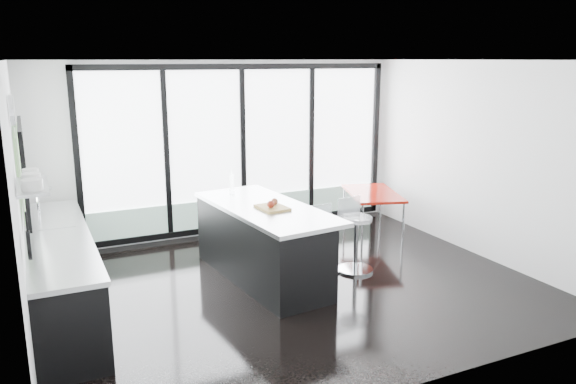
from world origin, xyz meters
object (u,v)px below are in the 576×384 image
bar_stool_far (326,246)px  red_table (372,213)px  bar_stool_near (356,244)px  island (261,242)px

bar_stool_far → red_table: size_ratio=0.53×
bar_stool_near → bar_stool_far: bearing=145.2°
bar_stool_near → red_table: bearing=42.2°
island → bar_stool_near: (1.25, -0.30, -0.11)m
red_table → island: bearing=-157.0°
bar_stool_near → bar_stool_far: 0.40m
bar_stool_near → bar_stool_far: bar_stool_near is taller
island → bar_stool_far: 0.92m
island → bar_stool_far: size_ratio=3.58×
red_table → bar_stool_near: bearing=-130.8°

